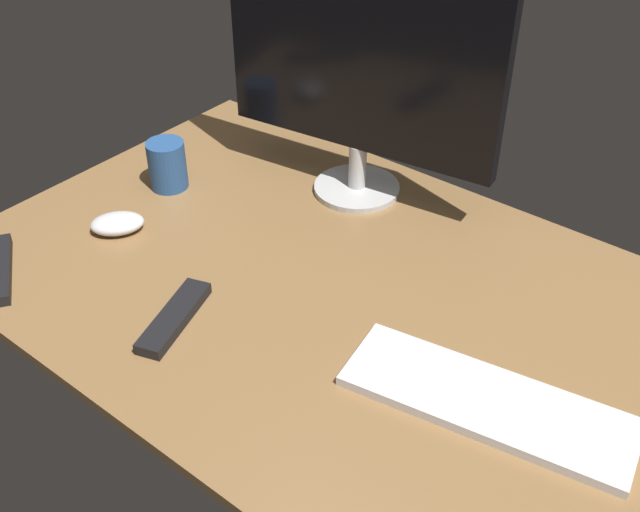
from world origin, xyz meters
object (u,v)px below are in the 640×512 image
(keyboard, at_px, (487,402))
(monitor, at_px, (361,62))
(tv_remote, at_px, (174,317))
(computer_mouse, at_px, (117,224))
(coffee_mug, at_px, (167,165))

(keyboard, bearing_deg, monitor, 134.57)
(monitor, xyz_separation_m, tv_remote, (0.01, -0.51, -0.26))
(tv_remote, bearing_deg, monitor, 162.46)
(tv_remote, bearing_deg, computer_mouse, -130.39)
(monitor, distance_m, tv_remote, 0.57)
(monitor, relative_size, computer_mouse, 5.56)
(monitor, bearing_deg, tv_remote, -96.74)
(coffee_mug, bearing_deg, tv_remote, -41.49)
(keyboard, distance_m, tv_remote, 0.51)
(coffee_mug, bearing_deg, monitor, 36.06)
(monitor, distance_m, computer_mouse, 0.54)
(tv_remote, bearing_deg, keyboard, 89.40)
(tv_remote, distance_m, coffee_mug, 0.43)
(computer_mouse, xyz_separation_m, coffee_mug, (-0.04, 0.17, 0.03))
(monitor, distance_m, keyboard, 0.66)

